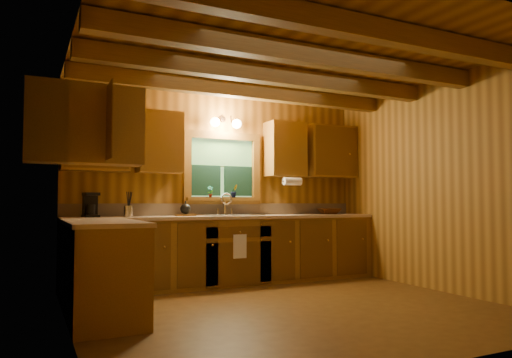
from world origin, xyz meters
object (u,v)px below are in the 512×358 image
object	(u,v)px
cutting_board	(185,215)
wicker_basket	(329,211)
sink	(230,219)
coffee_maker	(90,205)

from	to	relation	value
cutting_board	wicker_basket	size ratio (longest dim) A/B	0.72
wicker_basket	sink	bearing A→B (deg)	-179.27
sink	coffee_maker	size ratio (longest dim) A/B	2.83
sink	cutting_board	xyz separation A→B (m)	(-0.59, 0.06, 0.06)
coffee_maker	wicker_basket	xyz separation A→B (m)	(3.36, -0.07, -0.10)
sink	cutting_board	bearing A→B (deg)	174.52
cutting_board	wicker_basket	distance (m)	2.20
sink	wicker_basket	distance (m)	1.61
cutting_board	coffee_maker	bearing A→B (deg)	-171.95
coffee_maker	wicker_basket	distance (m)	3.36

